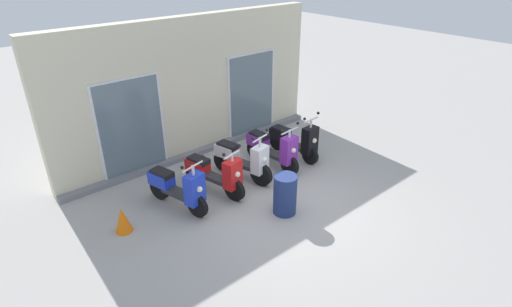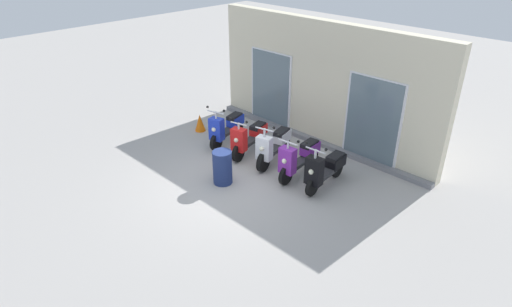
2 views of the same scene
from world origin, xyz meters
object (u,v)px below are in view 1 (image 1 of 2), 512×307
Objects in this scene: scooter_black at (295,140)px; traffic_cone at (123,220)px; scooter_red at (215,173)px; scooter_white at (243,159)px; trash_bin at (285,194)px; scooter_blue at (178,187)px; scooter_purple at (273,148)px.

traffic_cone is at bearing -179.31° from scooter_black.
scooter_white is at bearing 4.92° from scooter_red.
scooter_black is at bearing -0.76° from scooter_white.
trash_bin is at bearing -67.62° from scooter_red.
scooter_white is at bearing 179.24° from scooter_black.
trash_bin is (1.53, -1.51, -0.07)m from scooter_blue.
scooter_black is 4.57m from traffic_cone.
scooter_red is 2.47m from scooter_black.
scooter_red is (0.90, 0.01, -0.01)m from scooter_blue.
scooter_red is at bearing -175.08° from scooter_white.
scooter_blue is at bearing 135.41° from trash_bin.
scooter_white is at bearing 82.87° from trash_bin.
scooter_white reaches higher than scooter_blue.
scooter_black reaches higher than trash_bin.
trash_bin is at bearing -44.59° from scooter_blue.
scooter_red is 1.71m from scooter_purple.
scooter_purple reaches higher than scooter_red.
scooter_black is at bearing 1.13° from scooter_red.
scooter_purple reaches higher than trash_bin.
scooter_red is 1.01× the size of scooter_white.
scooter_blue is 1.73m from scooter_white.
trash_bin is at bearing -125.24° from scooter_purple.
scooter_red is at bearing 0.16° from traffic_cone.
scooter_white is 1.60m from trash_bin.
scooter_blue is 0.97× the size of scooter_white.
traffic_cone is (-3.81, -0.02, -0.24)m from scooter_purple.
scooter_red is at bearing 112.38° from trash_bin.
scooter_red reaches higher than traffic_cone.
scooter_black is 1.86× the size of trash_bin.
traffic_cone is (-2.92, -0.08, -0.23)m from scooter_white.
scooter_purple is (0.89, -0.05, 0.01)m from scooter_white.
scooter_blue reaches higher than scooter_purple.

